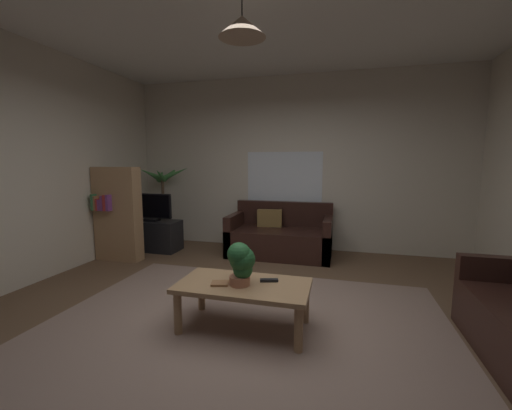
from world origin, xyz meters
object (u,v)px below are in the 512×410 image
(couch_under_window, at_px, (280,238))
(pendant_lamp, at_px, (242,27))
(book_on_table_0, at_px, (220,283))
(potted_palm_corner, at_px, (163,206))
(tv_stand, at_px, (153,235))
(bookshelf_corner, at_px, (117,214))
(potted_plant_on_table, at_px, (241,262))
(coffee_table, at_px, (244,290))
(tv, at_px, (151,207))
(remote_on_table_0, at_px, (269,280))

(couch_under_window, bearing_deg, pendant_lamp, -87.10)
(book_on_table_0, height_order, potted_palm_corner, potted_palm_corner)
(tv_stand, relative_size, bookshelf_corner, 0.64)
(couch_under_window, bearing_deg, potted_plant_on_table, -87.44)
(coffee_table, bearing_deg, tv, 137.30)
(coffee_table, distance_m, tv_stand, 3.06)
(tv_stand, height_order, tv, tv)
(couch_under_window, height_order, tv, tv)
(coffee_table, bearing_deg, tv_stand, 137.00)
(couch_under_window, distance_m, potted_plant_on_table, 2.42)
(pendant_lamp, bearing_deg, potted_plant_on_table, -109.08)
(bookshelf_corner, bearing_deg, couch_under_window, 21.17)
(bookshelf_corner, bearing_deg, tv, 72.86)
(coffee_table, bearing_deg, book_on_table_0, -158.44)
(remote_on_table_0, xyz_separation_m, bookshelf_corner, (-2.63, 1.36, 0.28))
(tv, xyz_separation_m, bookshelf_corner, (-0.19, -0.60, -0.03))
(tv, bearing_deg, potted_palm_corner, 99.20)
(remote_on_table_0, bearing_deg, potted_plant_on_table, -73.62)
(potted_plant_on_table, relative_size, potted_palm_corner, 0.26)
(potted_plant_on_table, height_order, bookshelf_corner, bookshelf_corner)
(tv_stand, relative_size, pendant_lamp, 2.00)
(pendant_lamp, bearing_deg, potted_palm_corner, 131.96)
(potted_plant_on_table, bearing_deg, book_on_table_0, -167.42)
(remote_on_table_0, relative_size, tv, 0.22)
(coffee_table, bearing_deg, pendant_lamp, 0.00)
(coffee_table, height_order, potted_palm_corner, potted_palm_corner)
(potted_palm_corner, xyz_separation_m, bookshelf_corner, (-0.10, -1.12, 0.02))
(couch_under_window, distance_m, remote_on_table_0, 2.28)
(remote_on_table_0, xyz_separation_m, tv_stand, (-2.44, 1.98, -0.17))
(tv_stand, bearing_deg, tv, -90.00)
(remote_on_table_0, distance_m, tv, 3.15)
(coffee_table, height_order, bookshelf_corner, bookshelf_corner)
(book_on_table_0, distance_m, tv, 2.98)
(remote_on_table_0, distance_m, potted_plant_on_table, 0.32)
(tv, relative_size, bookshelf_corner, 0.52)
(book_on_table_0, height_order, tv, tv)
(potted_plant_on_table, distance_m, tv, 3.06)
(tv_stand, xyz_separation_m, bookshelf_corner, (-0.19, -0.62, 0.46))
(coffee_table, relative_size, potted_plant_on_table, 3.06)
(couch_under_window, xyz_separation_m, bookshelf_corner, (-2.30, -0.89, 0.43))
(couch_under_window, height_order, book_on_table_0, couch_under_window)
(couch_under_window, height_order, coffee_table, couch_under_window)
(coffee_table, height_order, pendant_lamp, pendant_lamp)
(potted_plant_on_table, height_order, potted_palm_corner, potted_palm_corner)
(tv, xyz_separation_m, potted_palm_corner, (-0.08, 0.52, -0.04))
(book_on_table_0, distance_m, tv_stand, 2.98)
(potted_plant_on_table, bearing_deg, tv, 136.65)
(pendant_lamp, bearing_deg, tv, 137.30)
(coffee_table, xyz_separation_m, potted_palm_corner, (-2.32, 2.58, 0.34))
(book_on_table_0, xyz_separation_m, potted_plant_on_table, (0.18, 0.04, 0.20))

